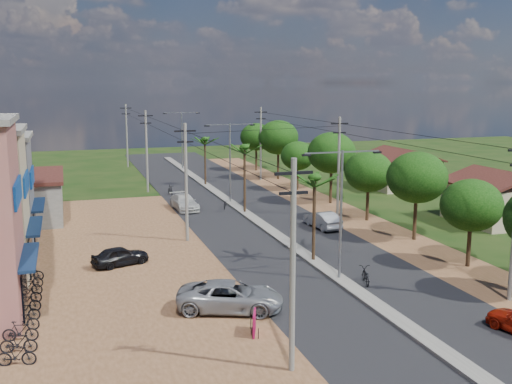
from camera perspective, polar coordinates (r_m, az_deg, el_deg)
ground at (r=37.33m, az=7.92°, el=-8.35°), size 160.00×160.00×0.00m
road at (r=50.71m, az=0.56°, el=-3.20°), size 12.00×110.00×0.04m
median at (r=53.47m, az=-0.46°, el=-2.41°), size 1.00×90.00×0.18m
dirt_lot_west at (r=41.51m, az=-16.40°, el=-6.72°), size 18.00×46.00×0.04m
dirt_shoulder_east at (r=53.93m, az=9.17°, el=-2.52°), size 5.00×90.00×0.03m
low_shed at (r=56.91m, az=-23.02°, el=-0.54°), size 10.40×10.40×3.95m
house_east_near at (r=55.68m, az=22.23°, el=-0.26°), size 7.60×7.50×4.60m
house_east_far at (r=70.71m, az=13.50°, el=2.33°), size 7.60×7.50×4.60m
tree_east_b at (r=41.09m, az=19.84°, el=-1.20°), size 4.00×4.00×5.83m
tree_east_c at (r=46.81m, az=15.08°, el=1.34°), size 4.60×4.60×6.83m
tree_east_d at (r=52.69m, az=10.67°, el=1.92°), size 4.20×4.20×6.13m
tree_east_e at (r=59.76m, az=7.21°, el=3.72°), size 4.80×4.80×7.14m
tree_east_f at (r=67.03m, az=3.99°, el=3.46°), size 3.80×3.80×5.52m
tree_east_g at (r=74.54m, az=2.14°, el=5.21°), size 5.00×5.00×7.38m
tree_east_h at (r=82.03m, az=0.03°, el=5.27°), size 4.40×4.40×6.52m
palm_median_near at (r=39.53m, az=5.61°, el=1.03°), size 2.00×2.00×6.15m
palm_median_mid at (r=54.39m, az=-1.10°, el=4.01°), size 2.00×2.00×6.55m
palm_median_far at (r=69.85m, az=-4.90°, el=4.86°), size 2.00×2.00×5.85m
streetlight_near at (r=36.09m, az=8.11°, el=-1.13°), size 5.10×0.18×8.00m
streetlight_mid at (r=59.30m, az=-2.49°, el=3.45°), size 5.10×0.18×8.00m
streetlight_far at (r=83.54m, az=-7.07°, el=5.38°), size 5.10×0.18×8.00m
utility_pole_w_a at (r=24.46m, az=3.52°, el=-6.66°), size 1.60×0.24×9.00m
utility_pole_w_b at (r=45.17m, az=-6.68°, el=1.18°), size 1.60×0.24×9.00m
utility_pole_w_c at (r=66.71m, az=-10.38°, el=4.03°), size 1.60×0.24×9.00m
utility_pole_w_d at (r=87.48m, az=-12.21°, el=5.43°), size 1.60×0.24×9.00m
utility_pole_e_b at (r=53.53m, az=7.87°, el=2.58°), size 1.60×0.24×9.00m
utility_pole_e_c at (r=73.83m, az=0.46°, el=4.80°), size 1.60×0.24×9.00m
car_silver_mid at (r=49.88m, az=6.35°, el=-2.69°), size 1.84×4.38×1.41m
car_white_far at (r=57.18m, az=-6.84°, el=-1.02°), size 2.32×4.99×1.41m
car_parked_silver at (r=32.07m, az=-2.44°, el=-9.96°), size 6.16×4.43×1.56m
car_parked_dark at (r=40.67m, az=-12.80°, el=-6.00°), size 4.02×2.63×1.27m
moto_rider_east at (r=36.81m, az=10.39°, el=-7.88°), size 1.20×1.99×0.99m
moto_rider_west_a at (r=57.42m, az=-2.98°, el=-1.21°), size 0.97×1.66×0.82m
moto_rider_west_b at (r=64.69m, az=-8.16°, el=0.14°), size 0.68×1.89×1.11m
roadside_sign at (r=29.33m, az=-0.16°, el=-12.42°), size 0.55×1.27×1.10m
parked_scooter_row at (r=33.69m, az=-21.20°, el=-10.17°), size 1.72×12.50×1.00m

